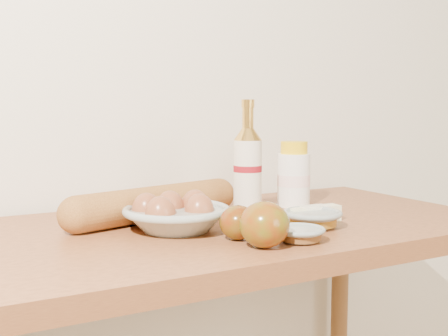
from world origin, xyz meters
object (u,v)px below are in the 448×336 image
(table, at_px, (217,282))
(cream_bottle, at_px, (294,176))
(egg_bowl, at_px, (176,215))
(baguette, at_px, (155,203))
(bourbon_bottle, at_px, (248,169))

(table, distance_m, cream_bottle, 0.34)
(egg_bowl, height_order, baguette, same)
(egg_bowl, relative_size, baguette, 0.50)
(baguette, bearing_deg, table, -59.50)
(cream_bottle, bearing_deg, bourbon_bottle, -153.84)
(bourbon_bottle, bearing_deg, table, -141.28)
(egg_bowl, bearing_deg, cream_bottle, 17.23)
(table, xyz_separation_m, bourbon_bottle, (0.10, 0.04, 0.23))
(egg_bowl, distance_m, baguette, 0.11)
(cream_bottle, relative_size, baguette, 0.35)
(baguette, bearing_deg, egg_bowl, -105.64)
(baguette, bearing_deg, bourbon_bottle, -29.90)
(cream_bottle, bearing_deg, egg_bowl, -154.89)
(table, bearing_deg, egg_bowl, -171.45)
(bourbon_bottle, xyz_separation_m, cream_bottle, (0.16, 0.05, -0.03))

